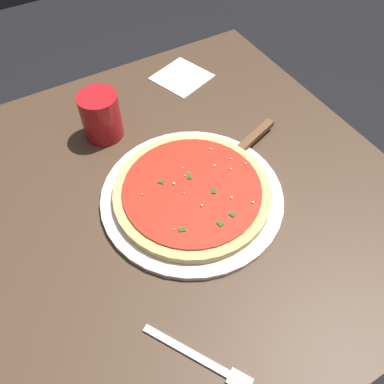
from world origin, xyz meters
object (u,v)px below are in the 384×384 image
object	(u,v)px
cup_tall_drink	(101,116)
napkin_folded_right	(182,77)
pizza_server	(243,147)
fork	(202,360)
pizza	(192,192)
serving_plate	(192,196)

from	to	relation	value
cup_tall_drink	napkin_folded_right	bearing A→B (deg)	-69.07
pizza_server	napkin_folded_right	size ratio (longest dim) A/B	1.75
cup_tall_drink	fork	bearing A→B (deg)	173.32
pizza	pizza_server	world-z (taller)	pizza
pizza	cup_tall_drink	bearing A→B (deg)	17.04
napkin_folded_right	fork	size ratio (longest dim) A/B	0.76
pizza_server	pizza	bearing A→B (deg)	108.63
fork	pizza_server	bearing A→B (deg)	-42.37
serving_plate	pizza	xyz separation A→B (m)	(-0.00, -0.00, 0.02)
pizza_server	fork	size ratio (longest dim) A/B	1.32
pizza	fork	xyz separation A→B (m)	(-0.28, 0.14, -0.02)
pizza	napkin_folded_right	size ratio (longest dim) A/B	2.47
pizza	pizza_server	distance (m)	0.17
fork	cup_tall_drink	bearing A→B (deg)	-6.68
pizza	fork	world-z (taller)	pizza
cup_tall_drink	napkin_folded_right	world-z (taller)	cup_tall_drink
pizza_server	fork	world-z (taller)	pizza_server
pizza_server	serving_plate	bearing A→B (deg)	108.62
serving_plate	fork	size ratio (longest dim) A/B	2.18
serving_plate	napkin_folded_right	world-z (taller)	serving_plate
pizza_server	napkin_folded_right	distance (m)	0.31
napkin_folded_right	fork	world-z (taller)	fork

